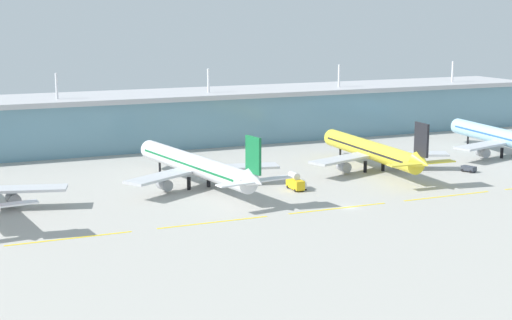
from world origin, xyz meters
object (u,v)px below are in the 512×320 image
object	(u,v)px
fuel_truck	(295,182)
pushback_tug	(469,169)
airliner_near_middle	(196,165)
airliner_far_middle	(372,151)
baggage_cart	(302,185)
airliner_farthest	(508,139)

from	to	relation	value
fuel_truck	pushback_tug	xyz separation A→B (m)	(61.20, 0.58, -1.16)
airliner_near_middle	airliner_far_middle	distance (m)	58.90
airliner_near_middle	fuel_truck	bearing A→B (deg)	-29.10
fuel_truck	baggage_cart	bearing A→B (deg)	-15.16
airliner_near_middle	pushback_tug	bearing A→B (deg)	-8.73
baggage_cart	pushback_tug	bearing A→B (deg)	1.06
airliner_far_middle	fuel_truck	world-z (taller)	airliner_far_middle
airliner_near_middle	pushback_tug	world-z (taller)	airliner_near_middle
airliner_near_middle	airliner_far_middle	size ratio (longest dim) A/B	1.10
airliner_farthest	baggage_cart	world-z (taller)	airliner_farthest
airliner_far_middle	airliner_farthest	world-z (taller)	same
airliner_near_middle	pushback_tug	distance (m)	87.13
airliner_farthest	pushback_tug	bearing A→B (deg)	-151.49
airliner_farthest	pushback_tug	size ratio (longest dim) A/B	14.45
fuel_truck	airliner_farthest	bearing A→B (deg)	10.23
airliner_near_middle	airliner_farthest	bearing A→B (deg)	1.23
baggage_cart	pushback_tug	distance (m)	59.32
airliner_near_middle	baggage_cart	xyz separation A→B (m)	(26.65, -14.29, -5.19)
airliner_farthest	baggage_cart	bearing A→B (deg)	-169.23
airliner_far_middle	airliner_farthest	bearing A→B (deg)	2.02
baggage_cart	pushback_tug	xyz separation A→B (m)	(59.31, 1.09, -0.16)
airliner_near_middle	baggage_cart	bearing A→B (deg)	-28.20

